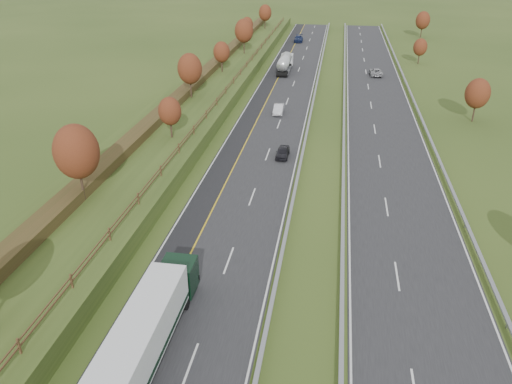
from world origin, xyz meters
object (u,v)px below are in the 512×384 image
car_small_far (299,39)px  car_oncoming (376,72)px  car_silver_mid (279,109)px  box_lorry (144,336)px  road_tanker (285,63)px  car_dark_near (283,152)px

car_small_far → car_oncoming: 40.22m
car_silver_mid → car_small_far: (-2.18, 63.57, 0.11)m
box_lorry → car_small_far: (-0.11, 116.95, -1.49)m
road_tanker → car_oncoming: road_tanker is taller
car_small_far → car_oncoming: (18.67, -35.63, -0.09)m
box_lorry → car_small_far: bearing=90.1°
road_tanker → car_oncoming: (18.60, -0.60, -1.11)m
car_oncoming → road_tanker: bearing=-4.5°
car_dark_near → car_oncoming: size_ratio=0.74×
car_oncoming → box_lorry: bearing=74.5°
road_tanker → box_lorry: bearing=-90.0°
car_dark_near → car_small_far: size_ratio=0.68×
road_tanker → car_small_far: road_tanker is taller
car_silver_mid → car_oncoming: (16.48, 27.94, 0.01)m
car_dark_near → car_silver_mid: 17.89m
road_tanker → car_small_far: 35.04m
box_lorry → car_silver_mid: bearing=87.8°
box_lorry → car_silver_mid: box_lorry is taller
box_lorry → car_small_far: box_lorry is taller
car_oncoming → car_small_far: bearing=-65.0°
road_tanker → car_dark_near: road_tanker is taller
car_silver_mid → box_lorry: bearing=-93.5°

